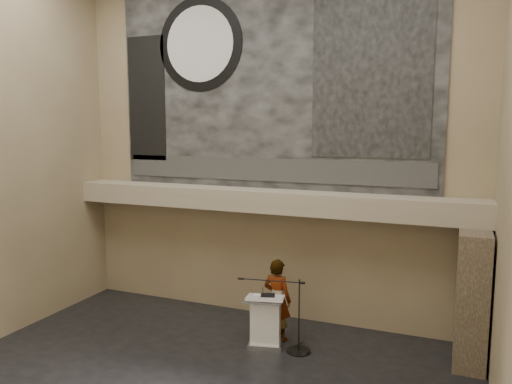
% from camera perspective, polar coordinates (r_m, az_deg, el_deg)
% --- Properties ---
extents(wall_back, '(10.00, 0.02, 8.50)m').
position_cam_1_polar(wall_back, '(12.07, 1.45, 5.42)').
color(wall_back, '#846F53').
rests_on(wall_back, floor).
extents(soffit, '(10.00, 0.80, 0.50)m').
position_cam_1_polar(soffit, '(11.83, 0.74, -0.96)').
color(soffit, gray).
rests_on(soffit, wall_back).
extents(sprinkler_left, '(0.04, 0.04, 0.06)m').
position_cam_1_polar(sprinkler_left, '(12.50, -6.19, -1.83)').
color(sprinkler_left, '#B2893D').
rests_on(sprinkler_left, soffit).
extents(sprinkler_right, '(0.04, 0.04, 0.06)m').
position_cam_1_polar(sprinkler_right, '(11.27, 9.67, -2.94)').
color(sprinkler_right, '#B2893D').
rests_on(sprinkler_right, soffit).
extents(banner, '(8.00, 0.05, 5.00)m').
position_cam_1_polar(banner, '(12.07, 1.42, 12.31)').
color(banner, black).
rests_on(banner, wall_back).
extents(banner_text_strip, '(7.76, 0.02, 0.55)m').
position_cam_1_polar(banner_text_strip, '(12.05, 1.32, 2.55)').
color(banner_text_strip, '#2C2C2C').
rests_on(banner_text_strip, banner).
extents(banner_clock_rim, '(2.30, 0.02, 2.30)m').
position_cam_1_polar(banner_clock_rim, '(12.90, -6.44, 16.44)').
color(banner_clock_rim, black).
rests_on(banner_clock_rim, banner).
extents(banner_clock_face, '(1.84, 0.02, 1.84)m').
position_cam_1_polar(banner_clock_face, '(12.89, -6.48, 16.45)').
color(banner_clock_face, silver).
rests_on(banner_clock_face, banner).
extents(banner_building_print, '(2.60, 0.02, 3.60)m').
position_cam_1_polar(banner_building_print, '(11.41, 12.98, 12.89)').
color(banner_building_print, black).
rests_on(banner_building_print, banner).
extents(banner_brick_print, '(1.10, 0.02, 3.20)m').
position_cam_1_polar(banner_brick_print, '(13.61, -12.37, 10.35)').
color(banner_brick_print, black).
rests_on(banner_brick_print, banner).
extents(stone_pier, '(0.60, 1.40, 2.70)m').
position_cam_1_polar(stone_pier, '(10.96, 23.44, -10.92)').
color(stone_pier, '#46392B').
rests_on(stone_pier, floor).
extents(lectern, '(0.90, 0.73, 1.14)m').
position_cam_1_polar(lectern, '(11.07, 1.12, -14.48)').
color(lectern, silver).
rests_on(lectern, floor).
extents(binder, '(0.36, 0.32, 0.04)m').
position_cam_1_polar(binder, '(10.86, 1.36, -11.74)').
color(binder, black).
rests_on(binder, lectern).
extents(papers, '(0.26, 0.32, 0.00)m').
position_cam_1_polar(papers, '(10.88, 0.21, -11.78)').
color(papers, white).
rests_on(papers, lectern).
extents(speaker_person, '(0.73, 0.55, 1.83)m').
position_cam_1_polar(speaker_person, '(11.23, 2.45, -12.18)').
color(speaker_person, silver).
rests_on(speaker_person, floor).
extents(mic_stand, '(1.55, 0.52, 1.57)m').
position_cam_1_polar(mic_stand, '(10.95, 4.63, -16.53)').
color(mic_stand, black).
rests_on(mic_stand, floor).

